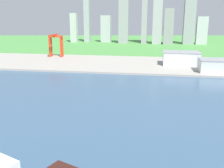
{
  "coord_description": "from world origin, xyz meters",
  "views": [
    {
      "loc": [
        35.15,
        112.76,
        68.55
      ],
      "look_at": [
        11.99,
        250.96,
        32.13
      ],
      "focal_mm": 41.35,
      "sensor_mm": 36.0,
      "label": 1
    }
  ],
  "objects": [
    {
      "name": "distant_skyline",
      "position": [
        12.21,
        818.27,
        56.51
      ],
      "size": [
        364.73,
        52.12,
        156.53
      ],
      "color": "#B3B8B5",
      "rests_on": "ground"
    },
    {
      "name": "ground_plane",
      "position": [
        0.0,
        300.0,
        0.0
      ],
      "size": [
        2400.0,
        2400.0,
        0.0
      ],
      "primitive_type": "plane",
      "color": "#4C9143"
    },
    {
      "name": "water_bay",
      "position": [
        0.0,
        240.0,
        0.07
      ],
      "size": [
        840.0,
        360.0,
        0.15
      ],
      "primitive_type": "cube",
      "color": "#385675",
      "rests_on": "ground"
    },
    {
      "name": "port_crane_red",
      "position": [
        -131.85,
        530.24,
        29.9
      ],
      "size": [
        22.32,
        35.55,
        38.75
      ],
      "color": "red",
      "rests_on": "industrial_pier"
    },
    {
      "name": "warehouse_annex",
      "position": [
        109.36,
        444.86,
        10.46
      ],
      "size": [
        39.15,
        30.97,
        15.87
      ],
      "color": "silver",
      "rests_on": "industrial_pier"
    },
    {
      "name": "warehouse_main",
      "position": [
        71.92,
        488.91,
        11.89
      ],
      "size": [
        50.84,
        34.97,
        18.74
      ],
      "color": "silver",
      "rests_on": "industrial_pier"
    },
    {
      "name": "industrial_pier",
      "position": [
        0.0,
        490.0,
        1.25
      ],
      "size": [
        840.0,
        140.0,
        2.5
      ],
      "primitive_type": "cube",
      "color": "#9F9A90",
      "rests_on": "ground"
    }
  ]
}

